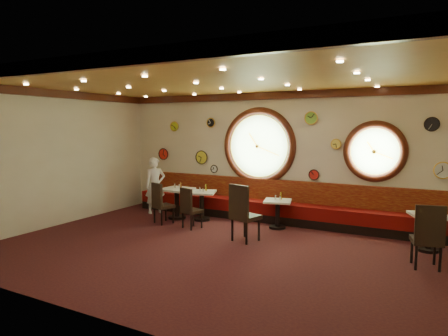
{
  "coord_description": "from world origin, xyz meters",
  "views": [
    {
      "loc": [
        3.44,
        -6.41,
        2.37
      ],
      "look_at": [
        -0.44,
        0.8,
        1.5
      ],
      "focal_mm": 32.0,
      "sensor_mm": 36.0,
      "label": 1
    }
  ],
  "objects_px": {
    "chair_c": "(242,209)",
    "condiment_d_salt": "(428,211)",
    "condiment_a_pepper": "(179,186)",
    "condiment_c_bottle": "(281,196)",
    "table_c": "(278,211)",
    "condiment_b_pepper": "(203,190)",
    "table_d": "(429,228)",
    "condiment_c_salt": "(275,197)",
    "chair_d": "(428,232)",
    "condiment_b_salt": "(200,189)",
    "condiment_b_bottle": "(206,188)",
    "condiment_d_pepper": "(429,212)",
    "table_a": "(177,199)",
    "condiment_a_salt": "(175,186)",
    "waiter": "(155,185)",
    "condiment_d_bottle": "(438,210)",
    "chair_a": "(160,200)",
    "table_b": "(202,202)",
    "condiment_a_bottle": "(181,185)",
    "condiment_c_pepper": "(280,198)",
    "chair_b": "(189,205)"
  },
  "relations": [
    {
      "from": "condiment_d_salt",
      "to": "chair_d",
      "type": "bearing_deg",
      "value": -88.11
    },
    {
      "from": "condiment_c_salt",
      "to": "condiment_d_salt",
      "type": "distance_m",
      "value": 3.15
    },
    {
      "from": "condiment_a_pepper",
      "to": "condiment_c_pepper",
      "type": "distance_m",
      "value": 2.62
    },
    {
      "from": "table_d",
      "to": "condiment_c_salt",
      "type": "xyz_separation_m",
      "value": [
        -3.18,
        0.23,
        0.27
      ]
    },
    {
      "from": "condiment_b_salt",
      "to": "table_d",
      "type": "bearing_deg",
      "value": -1.46
    },
    {
      "from": "condiment_c_salt",
      "to": "condiment_a_pepper",
      "type": "relative_size",
      "value": 1.06
    },
    {
      "from": "condiment_a_salt",
      "to": "chair_d",
      "type": "bearing_deg",
      "value": -10.26
    },
    {
      "from": "chair_a",
      "to": "condiment_d_salt",
      "type": "height_order",
      "value": "chair_a"
    },
    {
      "from": "condiment_d_pepper",
      "to": "condiment_c_bottle",
      "type": "xyz_separation_m",
      "value": [
        -3.07,
        0.38,
        -0.01
      ]
    },
    {
      "from": "table_d",
      "to": "condiment_a_pepper",
      "type": "distance_m",
      "value": 5.68
    },
    {
      "from": "condiment_d_bottle",
      "to": "waiter",
      "type": "xyz_separation_m",
      "value": [
        -6.78,
        0.09,
        -0.02
      ]
    },
    {
      "from": "condiment_d_salt",
      "to": "condiment_c_bottle",
      "type": "xyz_separation_m",
      "value": [
        -3.04,
        0.25,
        -0.0
      ]
    },
    {
      "from": "table_c",
      "to": "condiment_a_pepper",
      "type": "bearing_deg",
      "value": -173.68
    },
    {
      "from": "condiment_a_salt",
      "to": "condiment_d_bottle",
      "type": "xyz_separation_m",
      "value": [
        5.93,
        0.18,
        -0.06
      ]
    },
    {
      "from": "chair_c",
      "to": "condiment_d_salt",
      "type": "height_order",
      "value": "chair_c"
    },
    {
      "from": "table_c",
      "to": "chair_c",
      "type": "bearing_deg",
      "value": -100.52
    },
    {
      "from": "chair_a",
      "to": "condiment_c_salt",
      "type": "xyz_separation_m",
      "value": [
        2.6,
        0.92,
        0.15
      ]
    },
    {
      "from": "chair_b",
      "to": "condiment_d_salt",
      "type": "relative_size",
      "value": 6.55
    },
    {
      "from": "chair_a",
      "to": "table_a",
      "type": "bearing_deg",
      "value": 107.15
    },
    {
      "from": "chair_c",
      "to": "condiment_d_pepper",
      "type": "relative_size",
      "value": 7.39
    },
    {
      "from": "condiment_a_pepper",
      "to": "condiment_a_bottle",
      "type": "xyz_separation_m",
      "value": [
        0.0,
        0.06,
        0.02
      ]
    },
    {
      "from": "condiment_b_salt",
      "to": "condiment_b_bottle",
      "type": "relative_size",
      "value": 0.57
    },
    {
      "from": "chair_a",
      "to": "condiment_b_bottle",
      "type": "distance_m",
      "value": 1.2
    },
    {
      "from": "table_c",
      "to": "condiment_b_pepper",
      "type": "relative_size",
      "value": 8.19
    },
    {
      "from": "condiment_a_pepper",
      "to": "condiment_c_bottle",
      "type": "relative_size",
      "value": 0.62
    },
    {
      "from": "condiment_d_salt",
      "to": "condiment_b_pepper",
      "type": "xyz_separation_m",
      "value": [
        -5.0,
        -0.01,
        0.02
      ]
    },
    {
      "from": "chair_a",
      "to": "condiment_c_bottle",
      "type": "height_order",
      "value": "chair_a"
    },
    {
      "from": "table_c",
      "to": "condiment_c_bottle",
      "type": "distance_m",
      "value": 0.35
    },
    {
      "from": "condiment_d_bottle",
      "to": "condiment_c_salt",
      "type": "bearing_deg",
      "value": 178.09
    },
    {
      "from": "chair_a",
      "to": "condiment_a_salt",
      "type": "relative_size",
      "value": 5.41
    },
    {
      "from": "table_a",
      "to": "condiment_b_bottle",
      "type": "height_order",
      "value": "condiment_b_bottle"
    },
    {
      "from": "condiment_c_bottle",
      "to": "waiter",
      "type": "relative_size",
      "value": 0.12
    },
    {
      "from": "chair_a",
      "to": "chair_c",
      "type": "xyz_separation_m",
      "value": [
        2.41,
        -0.44,
        0.11
      ]
    },
    {
      "from": "table_b",
      "to": "condiment_d_salt",
      "type": "height_order",
      "value": "condiment_d_salt"
    },
    {
      "from": "table_d",
      "to": "table_b",
      "type": "bearing_deg",
      "value": 178.92
    },
    {
      "from": "table_c",
      "to": "table_d",
      "type": "height_order",
      "value": "table_d"
    },
    {
      "from": "table_b",
      "to": "waiter",
      "type": "xyz_separation_m",
      "value": [
        -1.55,
        0.12,
        0.3
      ]
    },
    {
      "from": "chair_d",
      "to": "table_d",
      "type": "bearing_deg",
      "value": 76.63
    },
    {
      "from": "condiment_a_salt",
      "to": "condiment_c_pepper",
      "type": "bearing_deg",
      "value": 6.16
    },
    {
      "from": "condiment_b_salt",
      "to": "condiment_a_bottle",
      "type": "bearing_deg",
      "value": -166.14
    },
    {
      "from": "chair_d",
      "to": "condiment_d_bottle",
      "type": "distance_m",
      "value": 1.25
    },
    {
      "from": "condiment_b_bottle",
      "to": "condiment_c_bottle",
      "type": "xyz_separation_m",
      "value": [
        1.95,
        0.12,
        -0.07
      ]
    },
    {
      "from": "table_c",
      "to": "chair_c",
      "type": "relative_size",
      "value": 1.01
    },
    {
      "from": "chair_c",
      "to": "condiment_a_salt",
      "type": "bearing_deg",
      "value": 172.22
    },
    {
      "from": "condiment_c_salt",
      "to": "condiment_d_pepper",
      "type": "height_order",
      "value": "condiment_d_pepper"
    },
    {
      "from": "table_a",
      "to": "table_c",
      "type": "height_order",
      "value": "table_a"
    },
    {
      "from": "table_b",
      "to": "condiment_b_salt",
      "type": "height_order",
      "value": "condiment_b_salt"
    },
    {
      "from": "table_d",
      "to": "condiment_c_bottle",
      "type": "height_order",
      "value": "condiment_c_bottle"
    },
    {
      "from": "condiment_a_pepper",
      "to": "condiment_d_pepper",
      "type": "relative_size",
      "value": 1.09
    },
    {
      "from": "condiment_d_bottle",
      "to": "table_a",
      "type": "bearing_deg",
      "value": -178.26
    }
  ]
}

